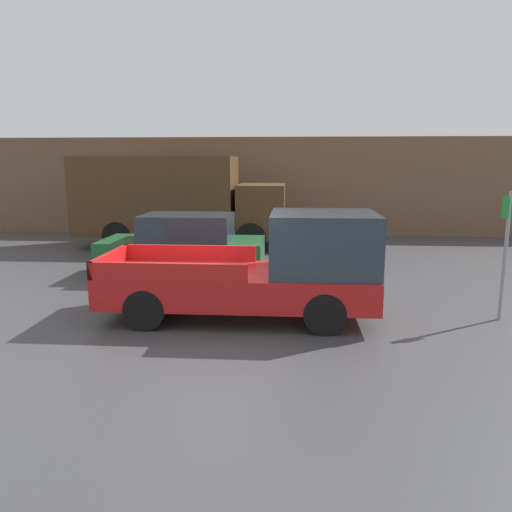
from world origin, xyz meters
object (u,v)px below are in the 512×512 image
Objects in this scene: delivery_truck at (173,198)px; car at (184,245)px; parking_sign at (506,249)px; pickup_truck at (268,270)px.

car is at bearing -73.39° from delivery_truck.
car is 4.94m from delivery_truck.
delivery_truck reaches higher than car.
car is 0.58× the size of delivery_truck.
parking_sign is at bearing -43.68° from delivery_truck.
car is at bearing 154.42° from parking_sign.
parking_sign reaches higher than pickup_truck.
delivery_truck is at bearing 136.32° from parking_sign.
delivery_truck reaches higher than parking_sign.
pickup_truck is 2.11× the size of parking_sign.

